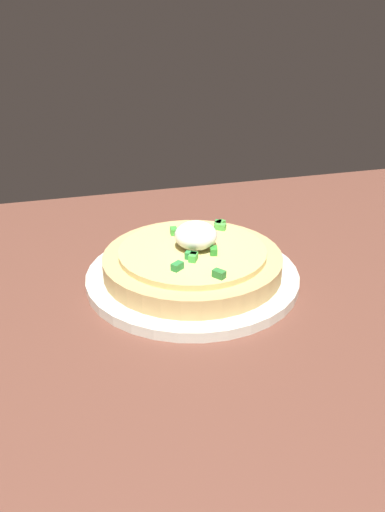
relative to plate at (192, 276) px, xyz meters
The scene contains 3 objects.
dining_table 9.73cm from the plate, 101.46° to the left, with size 129.05×86.65×2.16cm, color brown.
plate is the anchor object (origin of this frame).
pizza 2.17cm from the plate, 164.79° to the right, with size 20.79×20.79×6.08cm.
Camera 1 is at (15.65, 38.03, 29.96)cm, focal length 33.42 mm.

